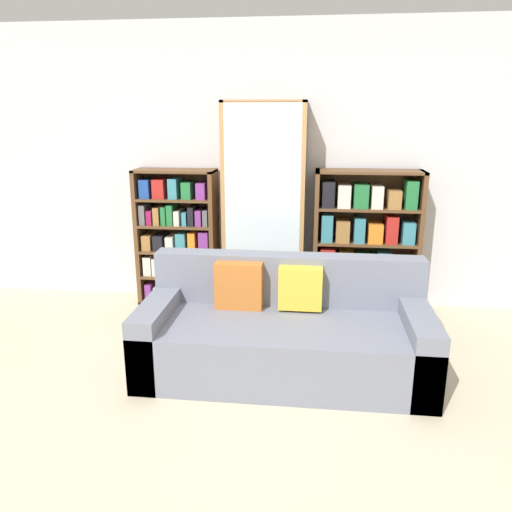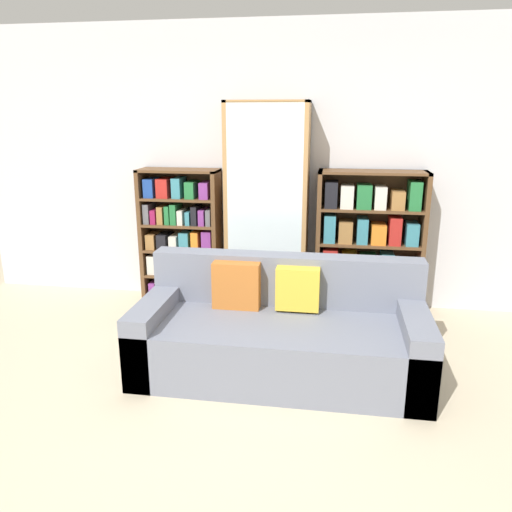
{
  "view_description": "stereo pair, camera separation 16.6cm",
  "coord_description": "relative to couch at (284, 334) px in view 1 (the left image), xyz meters",
  "views": [
    {
      "loc": [
        0.37,
        -2.67,
        1.85
      ],
      "look_at": [
        -0.1,
        1.34,
        0.7
      ],
      "focal_mm": 35.0,
      "sensor_mm": 36.0,
      "label": 1
    },
    {
      "loc": [
        0.54,
        -2.65,
        1.85
      ],
      "look_at": [
        -0.1,
        1.34,
        0.7
      ],
      "focal_mm": 35.0,
      "sensor_mm": 36.0,
      "label": 2
    }
  ],
  "objects": [
    {
      "name": "bookshelf_left",
      "position": [
        -1.15,
        1.3,
        0.37
      ],
      "size": [
        0.79,
        0.32,
        1.34
      ],
      "color": "brown",
      "rests_on": "ground"
    },
    {
      "name": "couch",
      "position": [
        0.0,
        0.0,
        0.0
      ],
      "size": [
        2.08,
        0.92,
        0.81
      ],
      "color": "slate",
      "rests_on": "ground"
    },
    {
      "name": "bookshelf_right",
      "position": [
        0.68,
        1.3,
        0.37
      ],
      "size": [
        0.99,
        0.32,
        1.36
      ],
      "color": "brown",
      "rests_on": "ground"
    },
    {
      "name": "display_cabinet",
      "position": [
        -0.28,
        1.29,
        0.69
      ],
      "size": [
        0.77,
        0.36,
        1.98
      ],
      "color": "#AD7F4C",
      "rests_on": "ground"
    },
    {
      "name": "wall_back",
      "position": [
        -0.18,
        1.51,
        1.07
      ],
      "size": [
        6.27,
        0.06,
        2.7
      ],
      "color": "silver",
      "rests_on": "ground"
    },
    {
      "name": "ground_plane",
      "position": [
        -0.18,
        -0.73,
        -0.28
      ],
      "size": [
        16.0,
        16.0,
        0.0
      ],
      "primitive_type": "plane",
      "color": "beige"
    },
    {
      "name": "wine_bottle",
      "position": [
        0.11,
        0.94,
        -0.13
      ],
      "size": [
        0.07,
        0.07,
        0.36
      ],
      "color": "#143819",
      "rests_on": "ground"
    }
  ]
}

